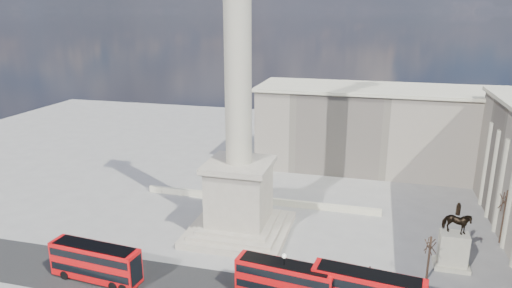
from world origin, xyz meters
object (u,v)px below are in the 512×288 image
Objects in this scene: victorian_lamp at (284,273)px; pedestrian_crossing at (362,273)px; red_bus_b at (285,280)px; nelsons_column at (239,147)px; pedestrian_walking at (370,272)px; equestrian_statue at (454,245)px; red_bus_a at (96,262)px.

pedestrian_crossing is (8.31, 6.66, -2.60)m from victorian_lamp.
victorian_lamp reaches higher than red_bus_b.
nelsons_column reaches higher than pedestrian_crossing.
red_bus_b is at bearing -164.25° from pedestrian_walking.
red_bus_b is 7.29× the size of pedestrian_walking.
equestrian_statue is at bearing -4.30° from nelsons_column.
nelsons_column is 19.59m from victorian_lamp.
nelsons_column is 19.94m from red_bus_b.
red_bus_b is (22.37, 2.09, -0.07)m from red_bus_a.
nelsons_column reaches higher than victorian_lamp.
pedestrian_walking is at bearing -152.47° from equestrian_statue.
red_bus_a is at bearing 174.96° from pedestrian_walking.
victorian_lamp is 10.97m from pedestrian_crossing.
red_bus_b is 22.36m from equestrian_statue.
equestrian_statue is at bearing 38.79° from red_bus_b.
equestrian_statue is 5.55× the size of pedestrian_crossing.
red_bus_a is 22.38m from victorian_lamp.
red_bus_a reaches higher than pedestrian_walking.
pedestrian_walking is (31.48, 8.82, -1.64)m from red_bus_a.
pedestrian_crossing is at bearing 20.27° from red_bus_a.
victorian_lamp is at bearing -147.41° from equestrian_statue.
red_bus_b is at bearing 10.18° from red_bus_a.
pedestrian_walking is at bearing 37.43° from victorian_lamp.
nelsons_column reaches higher than equestrian_statue.
red_bus_a is (-12.89, -16.08, -10.51)m from nelsons_column.
pedestrian_walking is (18.59, -7.27, -12.15)m from nelsons_column.
red_bus_a is 43.61m from equestrian_statue.
equestrian_statue reaches higher than red_bus_b.
red_bus_a reaches higher than pedestrian_crossing.
victorian_lamp is at bearing -163.26° from pedestrian_walking.
red_bus_a is 1.03× the size of red_bus_b.
pedestrian_crossing is at bearing -177.95° from pedestrian_walking.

